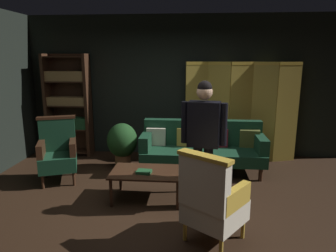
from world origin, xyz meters
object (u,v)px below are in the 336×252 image
at_px(velvet_couch, 202,146).
at_px(book_green_cloth, 144,172).
at_px(bookshelf, 68,104).
at_px(standing_figure, 204,134).
at_px(armchair_wing_left, 58,151).
at_px(coffee_table, 147,174).
at_px(potted_plant, 122,143).
at_px(armchair_gilt_accent, 212,200).
at_px(folding_screen, 241,110).

xyz_separation_m(velvet_couch, book_green_cloth, (-0.83, -1.29, -0.02)).
relative_size(bookshelf, standing_figure, 1.20).
xyz_separation_m(armchair_wing_left, standing_figure, (2.31, -0.75, 0.54)).
relative_size(coffee_table, armchair_wing_left, 0.96).
bearing_deg(potted_plant, coffee_table, -62.36).
xyz_separation_m(coffee_table, standing_figure, (0.77, -0.18, 0.65)).
bearing_deg(book_green_cloth, armchair_gilt_accent, -45.45).
distance_m(bookshelf, coffee_table, 2.81).
distance_m(folding_screen, standing_figure, 2.24).
height_order(bookshelf, book_green_cloth, bookshelf).
xyz_separation_m(bookshelf, armchair_wing_left, (0.36, -1.39, -0.57)).
xyz_separation_m(coffee_table, potted_plant, (-0.63, 1.21, 0.11)).
distance_m(velvet_couch, coffee_table, 1.46).
relative_size(folding_screen, potted_plant, 2.58).
bearing_deg(coffee_table, armchair_gilt_accent, -48.75).
bearing_deg(armchair_gilt_accent, armchair_wing_left, 147.30).
bearing_deg(book_green_cloth, armchair_wing_left, 156.98).
distance_m(armchair_wing_left, potted_plant, 1.11).
height_order(coffee_table, potted_plant, potted_plant).
bearing_deg(armchair_gilt_accent, bookshelf, 133.27).
height_order(folding_screen, velvet_couch, folding_screen).
xyz_separation_m(velvet_couch, armchair_wing_left, (-2.34, -0.65, 0.03)).
xyz_separation_m(standing_figure, potted_plant, (-1.40, 1.39, -0.54)).
height_order(bookshelf, armchair_wing_left, bookshelf).
xyz_separation_m(armchair_wing_left, potted_plant, (0.91, 0.64, -0.01)).
relative_size(velvet_couch, armchair_wing_left, 2.04).
bearing_deg(armchair_wing_left, book_green_cloth, -23.02).
bearing_deg(velvet_couch, book_green_cloth, -122.71).
distance_m(folding_screen, bookshelf, 3.44).
bearing_deg(velvet_couch, folding_screen, 43.55).
bearing_deg(bookshelf, coffee_table, -45.78).
xyz_separation_m(armchair_gilt_accent, armchair_wing_left, (-2.39, 1.54, 0.00)).
relative_size(folding_screen, armchair_gilt_accent, 2.07).
relative_size(armchair_gilt_accent, book_green_cloth, 5.27).
bearing_deg(coffee_table, bookshelf, 134.22).
relative_size(coffee_table, armchair_gilt_accent, 0.96).
relative_size(coffee_table, book_green_cloth, 5.07).
bearing_deg(coffee_table, armchair_wing_left, 159.84).
xyz_separation_m(bookshelf, coffee_table, (1.90, -1.95, -0.69)).
height_order(coffee_table, standing_figure, standing_figure).
xyz_separation_m(velvet_couch, armchair_gilt_accent, (0.05, -2.18, 0.03)).
distance_m(folding_screen, velvet_couch, 1.15).
height_order(folding_screen, bookshelf, bookshelf).
relative_size(velvet_couch, potted_plant, 2.54).
bearing_deg(book_green_cloth, potted_plant, 115.18).
distance_m(standing_figure, potted_plant, 2.05).
bearing_deg(potted_plant, standing_figure, -44.66).
height_order(coffee_table, armchair_wing_left, armchair_wing_left).
bearing_deg(potted_plant, book_green_cloth, -64.82).
height_order(folding_screen, armchair_gilt_accent, folding_screen).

